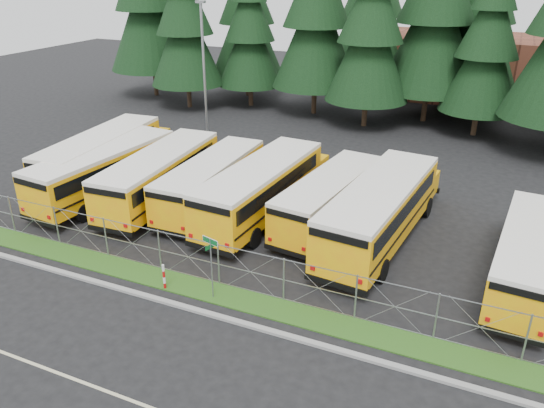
{
  "coord_description": "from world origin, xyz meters",
  "views": [
    {
      "loc": [
        8.92,
        -17.78,
        12.73
      ],
      "look_at": [
        -0.73,
        4.0,
        1.77
      ],
      "focal_mm": 35.0,
      "sensor_mm": 36.0,
      "label": 1
    }
  ],
  "objects_px": {
    "bus_east": "(528,257)",
    "striped_bollard": "(164,277)",
    "bus_2": "(164,177)",
    "bus_3": "(215,182)",
    "light_standard": "(204,66)",
    "street_sign": "(211,255)",
    "bus_0": "(105,157)",
    "bus_5": "(332,199)",
    "bus_4": "(265,190)",
    "bus_6": "(382,212)",
    "bus_1": "(110,172)"
  },
  "relations": [
    {
      "from": "bus_2",
      "to": "bus_5",
      "type": "height_order",
      "value": "bus_2"
    },
    {
      "from": "bus_0",
      "to": "bus_6",
      "type": "distance_m",
      "value": 17.87
    },
    {
      "from": "bus_4",
      "to": "bus_6",
      "type": "bearing_deg",
      "value": 1.16
    },
    {
      "from": "striped_bollard",
      "to": "light_standard",
      "type": "distance_m",
      "value": 22.11
    },
    {
      "from": "bus_0",
      "to": "bus_east",
      "type": "xyz_separation_m",
      "value": [
        24.4,
        -2.45,
        -0.18
      ]
    },
    {
      "from": "bus_4",
      "to": "bus_5",
      "type": "distance_m",
      "value": 3.64
    },
    {
      "from": "bus_east",
      "to": "striped_bollard",
      "type": "relative_size",
      "value": 8.52
    },
    {
      "from": "bus_0",
      "to": "bus_3",
      "type": "bearing_deg",
      "value": -9.03
    },
    {
      "from": "bus_5",
      "to": "bus_0",
      "type": "bearing_deg",
      "value": -173.24
    },
    {
      "from": "bus_6",
      "to": "striped_bollard",
      "type": "distance_m",
      "value": 10.85
    },
    {
      "from": "bus_3",
      "to": "light_standard",
      "type": "relative_size",
      "value": 1.04
    },
    {
      "from": "bus_3",
      "to": "bus_east",
      "type": "distance_m",
      "value": 16.29
    },
    {
      "from": "bus_4",
      "to": "striped_bollard",
      "type": "bearing_deg",
      "value": -92.35
    },
    {
      "from": "bus_4",
      "to": "bus_5",
      "type": "bearing_deg",
      "value": 14.61
    },
    {
      "from": "bus_6",
      "to": "bus_3",
      "type": "bearing_deg",
      "value": -177.14
    },
    {
      "from": "bus_1",
      "to": "bus_3",
      "type": "height_order",
      "value": "bus_1"
    },
    {
      "from": "bus_4",
      "to": "bus_east",
      "type": "distance_m",
      "value": 13.11
    },
    {
      "from": "street_sign",
      "to": "bus_0",
      "type": "bearing_deg",
      "value": 145.33
    },
    {
      "from": "bus_1",
      "to": "light_standard",
      "type": "height_order",
      "value": "light_standard"
    },
    {
      "from": "bus_2",
      "to": "bus_4",
      "type": "height_order",
      "value": "bus_4"
    },
    {
      "from": "bus_0",
      "to": "bus_3",
      "type": "height_order",
      "value": "bus_0"
    },
    {
      "from": "bus_3",
      "to": "bus_2",
      "type": "bearing_deg",
      "value": -167.99
    },
    {
      "from": "bus_5",
      "to": "striped_bollard",
      "type": "height_order",
      "value": "bus_5"
    },
    {
      "from": "bus_east",
      "to": "street_sign",
      "type": "distance_m",
      "value": 13.33
    },
    {
      "from": "bus_6",
      "to": "bus_east",
      "type": "relative_size",
      "value": 1.19
    },
    {
      "from": "bus_1",
      "to": "street_sign",
      "type": "distance_m",
      "value": 12.71
    },
    {
      "from": "bus_0",
      "to": "bus_5",
      "type": "distance_m",
      "value": 14.96
    },
    {
      "from": "bus_5",
      "to": "bus_east",
      "type": "relative_size",
      "value": 1.01
    },
    {
      "from": "bus_0",
      "to": "bus_east",
      "type": "bearing_deg",
      "value": -10.34
    },
    {
      "from": "bus_3",
      "to": "bus_6",
      "type": "xyz_separation_m",
      "value": [
        9.63,
        -0.48,
        0.21
      ]
    },
    {
      "from": "bus_2",
      "to": "bus_3",
      "type": "xyz_separation_m",
      "value": [
        2.94,
        0.67,
        -0.11
      ]
    },
    {
      "from": "bus_0",
      "to": "bus_3",
      "type": "relative_size",
      "value": 1.1
    },
    {
      "from": "bus_0",
      "to": "bus_2",
      "type": "xyz_separation_m",
      "value": [
        5.28,
        -1.31,
        -0.02
      ]
    },
    {
      "from": "bus_east",
      "to": "street_sign",
      "type": "bearing_deg",
      "value": -147.05
    },
    {
      "from": "bus_5",
      "to": "bus_6",
      "type": "distance_m",
      "value": 3.05
    },
    {
      "from": "bus_4",
      "to": "bus_east",
      "type": "xyz_separation_m",
      "value": [
        13.01,
        -1.64,
        -0.19
      ]
    },
    {
      "from": "bus_6",
      "to": "light_standard",
      "type": "bearing_deg",
      "value": 150.87
    },
    {
      "from": "bus_1",
      "to": "bus_east",
      "type": "height_order",
      "value": "bus_1"
    },
    {
      "from": "bus_1",
      "to": "bus_5",
      "type": "bearing_deg",
      "value": 13.19
    },
    {
      "from": "bus_5",
      "to": "bus_6",
      "type": "height_order",
      "value": "bus_6"
    },
    {
      "from": "bus_4",
      "to": "bus_east",
      "type": "height_order",
      "value": "bus_4"
    },
    {
      "from": "bus_5",
      "to": "bus_6",
      "type": "xyz_separation_m",
      "value": [
        2.88,
        -0.98,
        0.24
      ]
    },
    {
      "from": "bus_3",
      "to": "bus_east",
      "type": "height_order",
      "value": "bus_3"
    },
    {
      "from": "bus_1",
      "to": "bus_4",
      "type": "height_order",
      "value": "bus_4"
    },
    {
      "from": "bus_east",
      "to": "bus_4",
      "type": "bearing_deg",
      "value": 177.39
    },
    {
      "from": "bus_5",
      "to": "light_standard",
      "type": "relative_size",
      "value": 1.02
    },
    {
      "from": "bus_2",
      "to": "bus_6",
      "type": "xyz_separation_m",
      "value": [
        12.56,
        0.19,
        0.1
      ]
    },
    {
      "from": "bus_2",
      "to": "bus_4",
      "type": "bearing_deg",
      "value": 1.18
    },
    {
      "from": "bus_2",
      "to": "bus_east",
      "type": "xyz_separation_m",
      "value": [
        19.12,
        -1.14,
        -0.16
      ]
    },
    {
      "from": "bus_5",
      "to": "bus_east",
      "type": "height_order",
      "value": "bus_5"
    }
  ]
}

